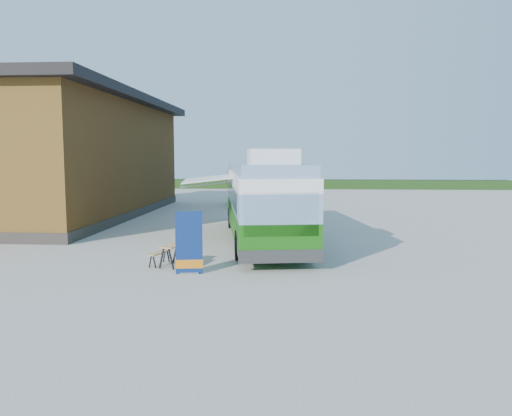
# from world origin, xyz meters

# --- Properties ---
(ground) EXTENTS (100.00, 100.00, 0.00)m
(ground) POSITION_xyz_m (0.00, 0.00, 0.00)
(ground) COLOR #BCB7AD
(ground) RESTS_ON ground
(barn) EXTENTS (9.60, 21.20, 7.50)m
(barn) POSITION_xyz_m (-10.50, 10.00, 3.59)
(barn) COLOR brown
(barn) RESTS_ON ground
(hedge) EXTENTS (40.00, 3.00, 1.00)m
(hedge) POSITION_xyz_m (8.00, 38.00, 0.50)
(hedge) COLOR #264419
(hedge) RESTS_ON ground
(bus) EXTENTS (4.72, 13.32, 4.01)m
(bus) POSITION_xyz_m (1.70, 1.83, 1.92)
(bus) COLOR #226911
(bus) RESTS_ON ground
(awning) EXTENTS (3.24, 4.57, 0.52)m
(awning) POSITION_xyz_m (-0.42, 2.23, 2.93)
(awning) COLOR white
(awning) RESTS_ON ground
(banner) EXTENTS (0.87, 0.27, 2.02)m
(banner) POSITION_xyz_m (-0.25, -4.85, 0.83)
(banner) COLOR navy
(banner) RESTS_ON ground
(picnic_table) EXTENTS (1.56, 1.45, 0.75)m
(picnic_table) POSITION_xyz_m (-1.03, -3.75, 0.56)
(picnic_table) COLOR tan
(picnic_table) RESTS_ON ground
(person_a) EXTENTS (0.70, 0.61, 1.61)m
(person_a) POSITION_xyz_m (0.62, 9.46, 0.81)
(person_a) COLOR #999999
(person_a) RESTS_ON ground
(person_b) EXTENTS (1.00, 1.14, 1.99)m
(person_b) POSITION_xyz_m (2.19, 2.22, 1.00)
(person_b) COLOR #999999
(person_b) RESTS_ON ground
(slurry_tanker) EXTENTS (3.18, 5.56, 2.18)m
(slurry_tanker) POSITION_xyz_m (-0.44, 17.39, 1.25)
(slurry_tanker) COLOR #167D2E
(slurry_tanker) RESTS_ON ground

